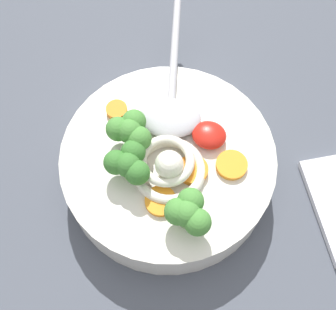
{
  "coord_description": "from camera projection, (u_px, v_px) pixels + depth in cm",
  "views": [
    {
      "loc": [
        -2.81,
        15.92,
        46.24
      ],
      "look_at": [
        2.68,
        -1.66,
        8.3
      ],
      "focal_mm": 47.7,
      "sensor_mm": 36.0,
      "label": 1
    }
  ],
  "objects": [
    {
      "name": "table_slab",
      "position": [
        188.0,
        202.0,
        0.47
      ],
      "size": [
        118.1,
        118.1,
        3.56
      ],
      "primitive_type": "cube",
      "color": "#474C56",
      "rests_on": "ground"
    },
    {
      "name": "soup_bowl",
      "position": [
        168.0,
        165.0,
        0.44
      ],
      "size": [
        20.64,
        20.64,
        4.74
      ],
      "color": "silver",
      "rests_on": "table_slab"
    },
    {
      "name": "noodle_pile",
      "position": [
        169.0,
        165.0,
        0.41
      ],
      "size": [
        7.44,
        7.29,
        2.99
      ],
      "color": "silver",
      "rests_on": "soup_bowl"
    },
    {
      "name": "soup_spoon",
      "position": [
        171.0,
        106.0,
        0.44
      ],
      "size": [
        7.47,
        17.51,
        1.6
      ],
      "rotation": [
        0.0,
        0.0,
        4.96
      ],
      "color": "#B7B7BC",
      "rests_on": "soup_bowl"
    },
    {
      "name": "chili_sauce_dollop",
      "position": [
        209.0,
        135.0,
        0.42
      ],
      "size": [
        3.31,
        2.98,
        1.49
      ],
      "primitive_type": "ellipsoid",
      "color": "red",
      "rests_on": "soup_bowl"
    },
    {
      "name": "broccoli_floret_left",
      "position": [
        130.0,
        130.0,
        0.41
      ],
      "size": [
        4.5,
        3.88,
        3.56
      ],
      "color": "#7A9E60",
      "rests_on": "soup_bowl"
    },
    {
      "name": "broccoli_floret_center",
      "position": [
        187.0,
        212.0,
        0.37
      ],
      "size": [
        4.62,
        3.97,
        3.65
      ],
      "color": "#7A9E60",
      "rests_on": "soup_bowl"
    },
    {
      "name": "broccoli_floret_near_spoon",
      "position": [
        128.0,
        164.0,
        0.39
      ],
      "size": [
        4.42,
        3.81,
        3.5
      ],
      "color": "#7A9E60",
      "rests_on": "soup_bowl"
    },
    {
      "name": "carrot_slice_beside_chili",
      "position": [
        161.0,
        201.0,
        0.4
      ],
      "size": [
        2.86,
        2.86,
        0.5
      ],
      "primitive_type": "cylinder",
      "color": "orange",
      "rests_on": "soup_bowl"
    },
    {
      "name": "carrot_slice_extra_b",
      "position": [
        232.0,
        165.0,
        0.41
      ],
      "size": [
        2.95,
        2.95,
        0.55
      ],
      "primitive_type": "cylinder",
      "color": "orange",
      "rests_on": "soup_bowl"
    },
    {
      "name": "carrot_slice_extra_a",
      "position": [
        117.0,
        110.0,
        0.44
      ],
      "size": [
        2.1,
        2.1,
        0.7
      ],
      "primitive_type": "cylinder",
      "color": "orange",
      "rests_on": "soup_bowl"
    },
    {
      "name": "carrot_slice_beside_noodles",
      "position": [
        196.0,
        171.0,
        0.41
      ],
      "size": [
        2.87,
        2.87,
        0.72
      ],
      "primitive_type": "cylinder",
      "color": "orange",
      "rests_on": "soup_bowl"
    }
  ]
}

